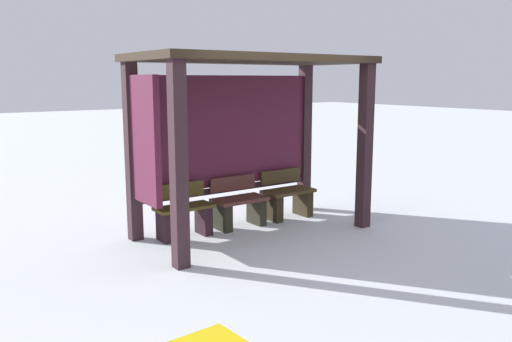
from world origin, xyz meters
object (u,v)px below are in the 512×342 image
bus_shelter (237,108)px  bench_center_inside (239,206)px  bench_right_inside (287,198)px  bench_left_inside (184,215)px

bus_shelter → bench_center_inside: size_ratio=4.05×
bus_shelter → bench_center_inside: bus_shelter is taller
bench_center_inside → bench_right_inside: bench_right_inside is taller
bench_right_inside → bus_shelter: bearing=-171.8°
bench_left_inside → bench_center_inside: bearing=0.0°
bench_center_inside → bench_right_inside: (0.87, -0.00, 0.00)m
bus_shelter → bench_center_inside: bearing=51.7°
bench_left_inside → bench_center_inside: 0.87m
bus_shelter → bench_right_inside: 1.71m
bench_right_inside → bench_left_inside: bearing=180.0°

